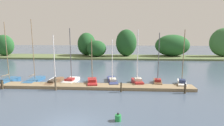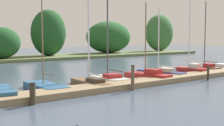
% 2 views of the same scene
% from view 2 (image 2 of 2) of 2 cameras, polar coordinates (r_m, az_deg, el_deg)
% --- Properties ---
extents(dock_pier, '(23.31, 1.80, 0.35)m').
position_cam_2_polar(dock_pier, '(21.41, 9.48, -3.13)').
color(dock_pier, '#847051').
rests_on(dock_pier, ground).
extents(far_shore, '(66.24, 8.74, 7.52)m').
position_cam_2_polar(far_shore, '(45.83, -10.96, 4.36)').
color(far_shore, '#56663D').
rests_on(far_shore, ground).
extents(sailboat_1, '(1.46, 4.06, 8.01)m').
position_cam_2_polar(sailboat_1, '(18.48, -12.71, -4.15)').
color(sailboat_1, '#285684').
rests_on(sailboat_1, ground).
extents(sailboat_2, '(1.24, 4.35, 6.05)m').
position_cam_2_polar(sailboat_2, '(19.37, -4.12, -3.45)').
color(sailboat_2, brown).
rests_on(sailboat_2, ground).
extents(sailboat_3, '(1.68, 3.51, 6.86)m').
position_cam_2_polar(sailboat_3, '(20.96, -0.63, -2.77)').
color(sailboat_3, white).
rests_on(sailboat_3, ground).
extents(sailboat_4, '(1.72, 3.84, 5.64)m').
position_cam_2_polar(sailboat_4, '(22.22, 6.64, -2.34)').
color(sailboat_4, maroon).
rests_on(sailboat_4, ground).
extents(sailboat_5, '(1.65, 4.44, 5.48)m').
position_cam_2_polar(sailboat_5, '(24.61, 9.11, -1.76)').
color(sailboat_5, navy).
rests_on(sailboat_5, ground).
extents(sailboat_6, '(1.42, 3.09, 6.73)m').
position_cam_2_polar(sailboat_6, '(26.62, 14.53, -1.08)').
color(sailboat_6, maroon).
rests_on(sailboat_6, ground).
extents(sailboat_7, '(1.30, 3.02, 6.33)m').
position_cam_2_polar(sailboat_7, '(28.81, 17.21, -0.81)').
color(sailboat_7, brown).
rests_on(sailboat_7, ground).
extents(mooring_piling_0, '(0.32, 0.32, 1.04)m').
position_cam_2_polar(mooring_piling_0, '(14.59, -14.78, -5.63)').
color(mooring_piling_0, '#3D3323').
rests_on(mooring_piling_0, ground).
extents(mooring_piling_1, '(0.23, 0.23, 1.51)m').
position_cam_2_polar(mooring_piling_1, '(17.85, 3.93, -2.79)').
color(mooring_piling_1, brown).
rests_on(mooring_piling_1, ground).
extents(mooring_piling_2, '(0.19, 0.19, 1.06)m').
position_cam_2_polar(mooring_piling_2, '(23.22, 17.70, -1.77)').
color(mooring_piling_2, '#3D3323').
rests_on(mooring_piling_2, ground).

